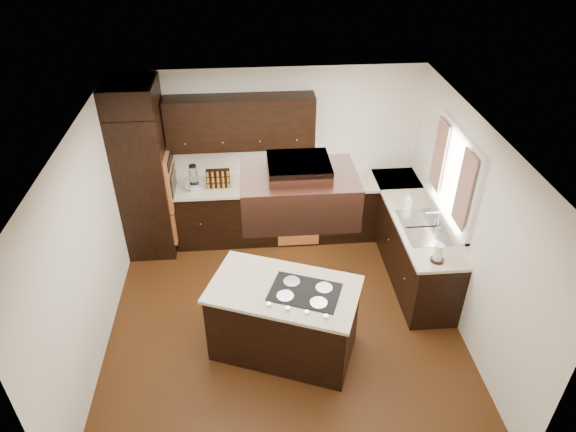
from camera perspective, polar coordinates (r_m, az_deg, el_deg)
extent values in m
cube|color=#5A3013|center=(6.48, -0.45, -11.58)|extent=(4.20, 4.20, 0.02)
cube|color=white|center=(5.01, -0.57, 9.10)|extent=(4.20, 4.20, 0.02)
cube|color=white|center=(7.46, -1.75, 7.05)|extent=(4.20, 0.02, 2.50)
cube|color=white|center=(4.16, 1.85, -20.04)|extent=(4.20, 0.02, 2.50)
cube|color=white|center=(5.92, -21.36, -3.41)|extent=(0.02, 4.20, 2.50)
cube|color=white|center=(6.15, 19.50, -1.46)|extent=(0.02, 4.20, 2.50)
cube|color=black|center=(7.33, -15.55, 3.53)|extent=(0.65, 0.75, 2.12)
cube|color=orange|center=(7.24, -12.90, 4.10)|extent=(0.05, 0.62, 0.78)
cube|color=black|center=(7.60, -1.24, 0.55)|extent=(2.93, 0.60, 0.88)
cube|color=black|center=(7.18, 13.47, -2.75)|extent=(0.60, 2.40, 0.88)
cube|color=beige|center=(7.34, -1.28, 3.49)|extent=(2.93, 0.63, 0.04)
cube|color=beige|center=(6.91, 13.84, 0.31)|extent=(0.63, 2.40, 0.04)
cube|color=black|center=(7.05, -5.29, 10.31)|extent=(2.00, 0.34, 0.72)
cube|color=orange|center=(7.40, 1.18, -0.88)|extent=(0.60, 0.05, 0.72)
cube|color=white|center=(6.36, 18.08, 4.32)|extent=(0.06, 1.32, 1.12)
cube|color=white|center=(6.37, 18.31, 4.33)|extent=(0.00, 1.20, 1.00)
cube|color=beige|center=(5.98, 18.98, 2.73)|extent=(0.02, 0.34, 0.90)
cube|color=beige|center=(6.66, 16.45, 6.48)|extent=(0.02, 0.34, 0.90)
cube|color=silver|center=(6.63, 14.84, -1.18)|extent=(0.52, 0.84, 0.01)
cube|color=black|center=(5.86, -0.45, -11.52)|extent=(1.74, 1.34, 0.88)
cube|color=beige|center=(5.54, -0.47, -8.18)|extent=(1.81, 1.41, 0.04)
cube|color=black|center=(5.47, 1.88, -8.43)|extent=(0.85, 0.72, 0.01)
cube|color=black|center=(4.70, 1.17, 2.46)|extent=(1.05, 0.72, 0.42)
cube|color=black|center=(4.56, 1.21, 5.41)|extent=(0.55, 0.50, 0.13)
cylinder|color=silver|center=(7.28, -10.32, 3.26)|extent=(0.15, 0.15, 0.10)
cone|color=silver|center=(7.19, -10.46, 4.49)|extent=(0.13, 0.13, 0.26)
cube|color=black|center=(7.25, -7.77, 4.15)|extent=(0.33, 0.08, 0.27)
imported|color=white|center=(7.32, -10.34, 3.28)|extent=(0.26, 0.26, 0.06)
imported|color=white|center=(6.91, 13.16, 1.68)|extent=(0.10, 0.10, 0.22)
cylinder|color=white|center=(6.05, 16.37, -3.96)|extent=(0.14, 0.14, 0.23)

